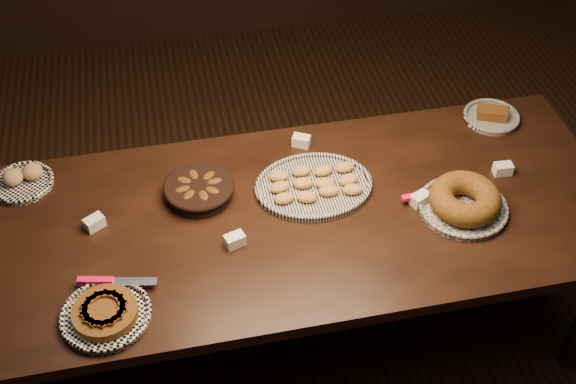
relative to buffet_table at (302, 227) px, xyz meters
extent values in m
plane|color=black|center=(0.00, 0.00, -0.68)|extent=(5.00, 5.00, 0.00)
cube|color=black|center=(0.00, 0.00, 0.05)|extent=(2.40, 1.00, 0.05)
cylinder|color=black|center=(-1.08, 0.38, -0.33)|extent=(0.08, 0.08, 0.70)
cylinder|color=black|center=(1.08, 0.38, -0.33)|extent=(0.08, 0.08, 0.70)
torus|color=white|center=(-0.72, -0.33, 0.09)|extent=(0.29, 0.29, 0.02)
cylinder|color=#46270E|center=(-0.72, -0.33, 0.10)|extent=(0.27, 0.27, 0.03)
cube|color=#633611|center=(-0.67, -0.35, 0.12)|extent=(0.04, 0.07, 0.01)
cube|color=#633611|center=(-0.67, -0.32, 0.12)|extent=(0.03, 0.07, 0.01)
cube|color=#633611|center=(-0.68, -0.30, 0.12)|extent=(0.06, 0.07, 0.01)
cube|color=#633611|center=(-0.69, -0.28, 0.12)|extent=(0.07, 0.05, 0.01)
cube|color=#633611|center=(-0.72, -0.28, 0.12)|extent=(0.07, 0.03, 0.01)
cube|color=#633611|center=(-0.74, -0.28, 0.12)|extent=(0.07, 0.04, 0.01)
cube|color=#633611|center=(-0.77, -0.29, 0.12)|extent=(0.06, 0.07, 0.01)
cube|color=#633611|center=(-0.78, -0.31, 0.12)|extent=(0.04, 0.07, 0.01)
cube|color=#633611|center=(-0.78, -0.34, 0.12)|extent=(0.03, 0.07, 0.01)
cube|color=#633611|center=(-0.77, -0.36, 0.12)|extent=(0.06, 0.07, 0.01)
cube|color=#633611|center=(-0.75, -0.38, 0.12)|extent=(0.07, 0.05, 0.01)
cube|color=#633611|center=(-0.73, -0.39, 0.12)|extent=(0.07, 0.03, 0.01)
cube|color=#633611|center=(-0.70, -0.39, 0.12)|extent=(0.07, 0.04, 0.01)
cube|color=#633611|center=(-0.68, -0.37, 0.12)|extent=(0.06, 0.07, 0.01)
cube|color=#FF0C58|center=(-0.75, -0.19, 0.10)|extent=(0.12, 0.05, 0.02)
cube|color=silver|center=(-0.63, -0.22, 0.10)|extent=(0.15, 0.06, 0.00)
torus|color=black|center=(0.07, 0.12, 0.09)|extent=(0.36, 0.36, 0.02)
ellipsoid|color=#A0712E|center=(-0.06, 0.06, 0.10)|extent=(0.08, 0.06, 0.04)
ellipsoid|color=#A0712E|center=(0.03, 0.05, 0.10)|extent=(0.09, 0.07, 0.04)
ellipsoid|color=#A0712E|center=(0.11, 0.07, 0.10)|extent=(0.08, 0.05, 0.04)
ellipsoid|color=#A0712E|center=(0.20, 0.05, 0.10)|extent=(0.08, 0.06, 0.04)
ellipsoid|color=#A0712E|center=(-0.06, 0.12, 0.10)|extent=(0.09, 0.07, 0.04)
ellipsoid|color=#A0712E|center=(0.03, 0.13, 0.10)|extent=(0.08, 0.06, 0.04)
ellipsoid|color=#A0712E|center=(0.11, 0.11, 0.10)|extent=(0.09, 0.06, 0.04)
ellipsoid|color=#A0712E|center=(0.20, 0.11, 0.10)|extent=(0.09, 0.07, 0.04)
ellipsoid|color=#A0712E|center=(-0.05, 0.18, 0.10)|extent=(0.08, 0.05, 0.04)
ellipsoid|color=#A0712E|center=(0.04, 0.20, 0.10)|extent=(0.08, 0.05, 0.04)
ellipsoid|color=#A0712E|center=(0.12, 0.18, 0.10)|extent=(0.09, 0.06, 0.04)
ellipsoid|color=#A0712E|center=(0.21, 0.18, 0.10)|extent=(0.08, 0.06, 0.04)
torus|color=black|center=(0.59, -0.10, 0.09)|extent=(0.33, 0.33, 0.02)
torus|color=brown|center=(0.59, -0.10, 0.13)|extent=(0.33, 0.33, 0.09)
cube|color=#FF0C58|center=(0.43, -0.03, 0.10)|extent=(0.12, 0.03, 0.02)
cube|color=silver|center=(0.56, -0.02, 0.10)|extent=(0.15, 0.04, 0.00)
cylinder|color=black|center=(-0.36, 0.17, 0.10)|extent=(0.33, 0.33, 0.06)
torus|color=black|center=(-0.36, 0.17, 0.12)|extent=(0.27, 0.27, 0.02)
ellipsoid|color=#331B0A|center=(-0.30, 0.17, 0.12)|extent=(0.08, 0.05, 0.04)
ellipsoid|color=#331B0A|center=(-0.32, 0.21, 0.12)|extent=(0.09, 0.09, 0.04)
ellipsoid|color=#331B0A|center=(-0.37, 0.23, 0.12)|extent=(0.06, 0.09, 0.04)
ellipsoid|color=#331B0A|center=(-0.41, 0.20, 0.12)|extent=(0.09, 0.08, 0.04)
ellipsoid|color=#331B0A|center=(-0.42, 0.15, 0.12)|extent=(0.09, 0.06, 0.04)
ellipsoid|color=#331B0A|center=(-0.40, 0.12, 0.12)|extent=(0.09, 0.09, 0.04)
ellipsoid|color=#331B0A|center=(-0.35, 0.11, 0.12)|extent=(0.06, 0.09, 0.04)
ellipsoid|color=#331B0A|center=(-0.32, 0.13, 0.12)|extent=(0.09, 0.08, 0.04)
torus|color=white|center=(-1.02, 0.36, 0.09)|extent=(0.24, 0.24, 0.02)
ellipsoid|color=#9D7B48|center=(-1.05, 0.37, 0.12)|extent=(0.08, 0.08, 0.06)
ellipsoid|color=#9D7B48|center=(-0.98, 0.39, 0.12)|extent=(0.08, 0.08, 0.06)
torus|color=black|center=(0.91, 0.38, 0.09)|extent=(0.24, 0.24, 0.02)
cube|color=#46270E|center=(0.91, 0.38, 0.11)|extent=(0.14, 0.11, 0.04)
cube|color=white|center=(-0.27, -0.10, 0.10)|extent=(0.08, 0.06, 0.04)
cube|color=white|center=(0.08, 0.38, 0.10)|extent=(0.08, 0.07, 0.04)
cube|color=white|center=(0.44, -0.04, 0.10)|extent=(0.08, 0.07, 0.04)
cube|color=white|center=(-0.75, 0.08, 0.10)|extent=(0.08, 0.07, 0.04)
cube|color=white|center=(0.81, 0.05, 0.10)|extent=(0.07, 0.05, 0.04)
camera|label=1|loc=(-0.43, -1.81, 1.99)|focal=45.00mm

